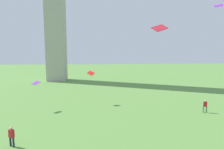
{
  "coord_description": "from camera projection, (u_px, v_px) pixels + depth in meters",
  "views": [
    {
      "loc": [
        -2.55,
        -1.98,
        8.29
      ],
      "look_at": [
        -1.15,
        16.27,
        6.02
      ],
      "focal_mm": 29.96,
      "sensor_mm": 36.0,
      "label": 1
    }
  ],
  "objects": [
    {
      "name": "person_1",
      "position": [
        205.0,
        105.0,
        25.34
      ],
      "size": [
        0.52,
        0.42,
        1.76
      ],
      "rotation": [
        0.0,
        0.0,
        5.89
      ],
      "color": "#51754C",
      "rests_on": "ground_plane"
    },
    {
      "name": "kite_flying_1",
      "position": [
        91.0,
        73.0,
        29.64
      ],
      "size": [
        1.34,
        1.17,
        0.73
      ],
      "rotation": [
        0.0,
        0.0,
        5.58
      ],
      "color": "red"
    },
    {
      "name": "kite_flying_4",
      "position": [
        219.0,
        6.0,
        19.42
      ],
      "size": [
        0.91,
        0.8,
        0.37
      ],
      "rotation": [
        0.0,
        0.0,
        2.69
      ],
      "color": "#9529ED"
    },
    {
      "name": "kite_flying_5",
      "position": [
        160.0,
        28.0,
        23.32
      ],
      "size": [
        2.12,
        1.59,
        1.16
      ],
      "rotation": [
        0.0,
        0.0,
        0.39
      ],
      "color": "red"
    },
    {
      "name": "person_2",
      "position": [
        12.0,
        135.0,
        16.24
      ],
      "size": [
        0.54,
        0.47,
        1.8
      ],
      "rotation": [
        0.0,
        0.0,
        5.76
      ],
      "color": "#1E2333",
      "rests_on": "ground_plane"
    },
    {
      "name": "kite_flying_3",
      "position": [
        36.0,
        83.0,
        26.3
      ],
      "size": [
        1.13,
        1.2,
        0.43
      ],
      "rotation": [
        0.0,
        0.0,
        1.02
      ],
      "color": "purple"
    }
  ]
}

